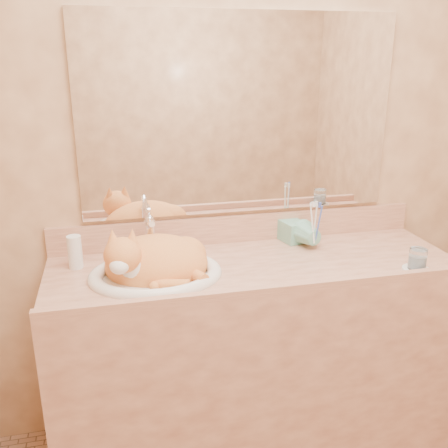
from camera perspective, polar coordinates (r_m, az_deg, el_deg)
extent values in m
cube|color=#986845|center=(2.10, 1.73, 8.44)|extent=(2.40, 0.02, 2.50)
cube|color=white|center=(2.06, 1.85, 12.21)|extent=(1.30, 0.02, 0.80)
imported|color=#6BAC95|center=(2.14, 8.75, 0.16)|extent=(0.11, 0.11, 0.20)
imported|color=#6BAC95|center=(2.10, 10.34, -1.74)|extent=(0.13, 0.13, 0.10)
cylinder|color=white|center=(2.03, 21.11, -4.88)|extent=(0.10, 0.10, 0.01)
cylinder|color=white|center=(2.01, 21.26, -3.73)|extent=(0.07, 0.07, 0.08)
cylinder|color=white|center=(1.98, -16.67, -3.08)|extent=(0.05, 0.05, 0.13)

